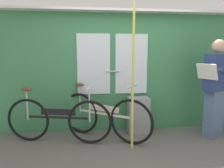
{
  "coord_description": "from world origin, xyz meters",
  "views": [
    {
      "loc": [
        -0.61,
        -2.6,
        1.46
      ],
      "look_at": [
        -0.27,
        0.6,
        0.97
      ],
      "focal_mm": 32.39,
      "sensor_mm": 36.0,
      "label": 1
    }
  ],
  "objects": [
    {
      "name": "train_door_wall",
      "position": [
        -0.01,
        1.16,
        1.16
      ],
      "size": [
        4.67,
        0.28,
        2.22
      ],
      "color": "#387A4C",
      "rests_on": "ground_plane"
    },
    {
      "name": "passenger_reading_newspaper",
      "position": [
        1.52,
        0.61,
        0.9
      ],
      "size": [
        0.63,
        0.57,
        1.7
      ],
      "rotation": [
        0.0,
        0.0,
        3.59
      ],
      "color": "slate",
      "rests_on": "ground_plane"
    },
    {
      "name": "bicycle_near_door",
      "position": [
        -0.4,
        0.76,
        0.4
      ],
      "size": [
        1.49,
        1.03,
        0.96
      ],
      "rotation": [
        0.0,
        0.0,
        -0.6
      ],
      "color": "black",
      "rests_on": "ground_plane"
    },
    {
      "name": "ground_plane",
      "position": [
        0.0,
        0.0,
        -0.02
      ],
      "size": [
        5.67,
        3.93,
        0.04
      ],
      "primitive_type": "cube",
      "color": "#56544F"
    },
    {
      "name": "handrail_pole",
      "position": [
        0.01,
        0.31,
        1.09
      ],
      "size": [
        0.04,
        0.04,
        2.18
      ],
      "primitive_type": "cylinder",
      "color": "#C6C14C",
      "rests_on": "ground_plane"
    },
    {
      "name": "trash_bin_by_wall",
      "position": [
        0.26,
        0.94,
        0.33
      ],
      "size": [
        0.38,
        0.28,
        0.67
      ],
      "primitive_type": "cube",
      "color": "gray",
      "rests_on": "ground_plane"
    },
    {
      "name": "bicycle_leaning_behind",
      "position": [
        -1.16,
        0.67,
        0.39
      ],
      "size": [
        1.74,
        0.54,
        0.94
      ],
      "rotation": [
        0.0,
        0.0,
        -0.21
      ],
      "color": "black",
      "rests_on": "ground_plane"
    }
  ]
}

